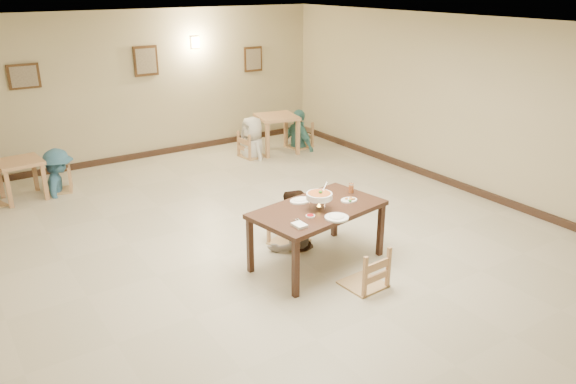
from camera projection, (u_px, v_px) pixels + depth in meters
floor at (275, 242)px, 8.10m from camera, size 10.00×10.00×0.00m
ceiling at (272, 26)px, 7.03m from camera, size 10.00×10.00×0.00m
wall_back at (143, 86)px, 11.45m from camera, size 10.00×0.00×10.00m
wall_right at (470, 106)px, 9.64m from camera, size 0.00×10.00×10.00m
baseboard_back at (149, 154)px, 11.94m from camera, size 8.00×0.06×0.12m
baseboard_right at (460, 185)px, 10.14m from camera, size 0.06×10.00×0.12m
picture_a at (24, 76)px, 10.13m from camera, size 0.55×0.04×0.45m
picture_b at (146, 61)px, 11.29m from camera, size 0.50×0.04×0.60m
picture_c at (253, 59)px, 12.64m from camera, size 0.45×0.04×0.55m
wall_sconce at (195, 42)px, 11.75m from camera, size 0.16×0.05×0.22m
main_table at (318, 213)px, 7.25m from camera, size 1.84×1.22×0.80m
chair_far at (289, 210)px, 7.91m from camera, size 0.47×0.47×1.00m
chair_near at (365, 248)px, 6.78m from camera, size 0.48×0.48×1.02m
main_diner at (292, 191)px, 7.71m from camera, size 0.86×0.70×1.66m
curry_warmer at (319, 196)px, 7.11m from camera, size 0.38×0.34×0.30m
rice_plate_far at (301, 200)px, 7.41m from camera, size 0.31×0.31×0.07m
rice_plate_near at (337, 217)px, 6.89m from camera, size 0.30×0.30×0.07m
fried_plate at (349, 200)px, 7.42m from camera, size 0.23×0.23×0.05m
chili_dish at (310, 216)px, 6.94m from camera, size 0.12×0.12×0.02m
napkin_cutlery at (299, 225)px, 6.67m from camera, size 0.17×0.27×0.03m
drink_glass at (351, 188)px, 7.69m from camera, size 0.07×0.07×0.14m
bg_table_left at (20, 168)px, 9.49m from camera, size 0.75×0.75×0.69m
bg_table_right at (277, 122)px, 12.04m from camera, size 0.96×0.96×0.81m
bg_chair_lr at (57, 168)px, 9.88m from camera, size 0.41×0.41×0.87m
bg_chair_rl at (252, 133)px, 11.79m from camera, size 0.48×0.48×1.03m
bg_chair_rr at (299, 124)px, 12.45m from camera, size 0.49×0.49×1.05m
bg_diner_b at (54, 149)px, 9.76m from camera, size 0.86×1.13×1.55m
bg_diner_c at (252, 117)px, 11.67m from camera, size 0.56×0.85×1.72m
bg_diner_d at (299, 110)px, 12.33m from camera, size 0.45×1.01×1.71m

